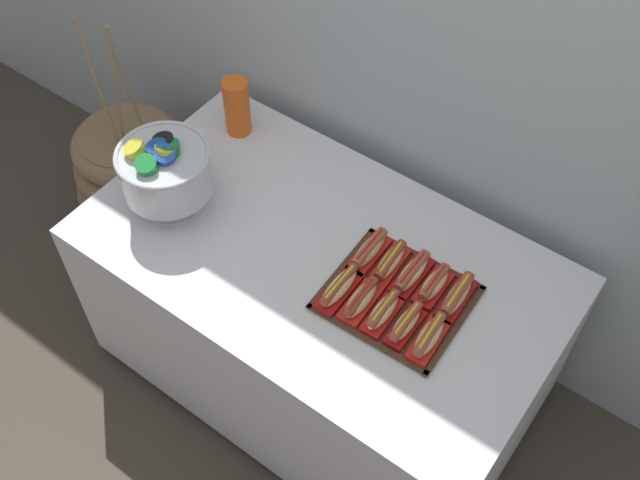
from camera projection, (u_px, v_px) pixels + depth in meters
ground_plane at (321, 372)px, 2.94m from camera, size 10.00×10.00×0.00m
back_wall at (433, 15)px, 2.20m from camera, size 6.00×0.10×2.60m
buffet_table at (321, 316)px, 2.63m from camera, size 1.51×0.87×0.74m
floor_vase at (138, 185)px, 3.18m from camera, size 0.53×0.53×1.13m
serving_tray at (397, 298)px, 2.25m from camera, size 0.42×0.37×0.01m
hot_dog_0 at (339, 288)px, 2.23m from camera, size 0.07×0.18×0.06m
hot_dog_1 at (361, 300)px, 2.21m from camera, size 0.08×0.17×0.06m
hot_dog_2 at (383, 312)px, 2.18m from camera, size 0.07×0.16×0.06m
hot_dog_3 at (406, 324)px, 2.15m from camera, size 0.06×0.15×0.06m
hot_dog_4 at (429, 337)px, 2.13m from camera, size 0.08×0.17×0.06m
hot_dog_5 at (369, 251)px, 2.32m from camera, size 0.07×0.18×0.06m
hot_dog_6 at (390, 262)px, 2.29m from camera, size 0.07×0.17×0.06m
hot_dog_7 at (412, 273)px, 2.27m from camera, size 0.07×0.18×0.06m
hot_dog_8 at (434, 285)px, 2.24m from camera, size 0.07×0.15×0.06m
hot_dog_9 at (457, 297)px, 2.21m from camera, size 0.07×0.19×0.06m
punch_bowl at (165, 169)px, 2.35m from camera, size 0.30×0.30×0.28m
cup_stack at (237, 107)px, 2.62m from camera, size 0.09×0.09×0.21m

